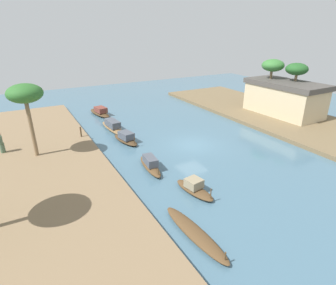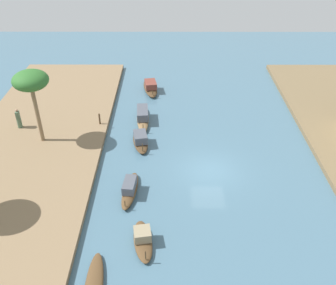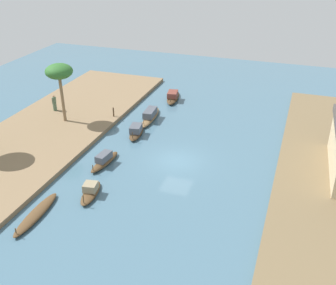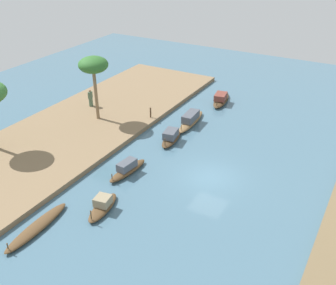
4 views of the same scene
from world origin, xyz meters
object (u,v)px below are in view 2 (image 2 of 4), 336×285
at_px(sampan_with_tall_canopy, 140,140).
at_px(palm_tree_left_near, 31,82).
at_px(sampan_midstream, 130,189).
at_px(sampan_near_left_bank, 143,116).
at_px(sampan_upstream_small, 150,87).
at_px(sampan_open_hull, 143,239).
at_px(person_on_near_bank, 19,119).
at_px(mooring_post, 100,119).

xyz_separation_m(sampan_with_tall_canopy, palm_tree_left_near, (0.07, -7.73, 5.00)).
bearing_deg(sampan_midstream, sampan_near_left_bank, -175.97).
bearing_deg(sampan_upstream_small, sampan_near_left_bank, -13.54).
distance_m(sampan_midstream, sampan_upstream_small, 15.95).
distance_m(sampan_midstream, sampan_open_hull, 4.52).
bearing_deg(sampan_with_tall_canopy, sampan_midstream, -13.13).
relative_size(sampan_with_tall_canopy, person_on_near_bank, 2.22).
height_order(sampan_with_tall_canopy, sampan_open_hull, sampan_with_tall_canopy).
bearing_deg(person_on_near_bank, mooring_post, -92.55).
relative_size(person_on_near_bank, mooring_post, 1.76).
height_order(sampan_with_tall_canopy, palm_tree_left_near, palm_tree_left_near).
height_order(sampan_near_left_bank, sampan_open_hull, sampan_near_left_bank).
xyz_separation_m(sampan_near_left_bank, person_on_near_bank, (1.89, -10.10, 0.70)).
xyz_separation_m(sampan_upstream_small, sampan_near_left_bank, (6.12, -0.42, 0.05)).
xyz_separation_m(sampan_upstream_small, person_on_near_bank, (8.01, -10.51, 0.75)).
bearing_deg(sampan_near_left_bank, palm_tree_left_near, -67.69).
height_order(sampan_midstream, mooring_post, mooring_post).
distance_m(person_on_near_bank, mooring_post, 6.59).
xyz_separation_m(sampan_with_tall_canopy, sampan_near_left_bank, (-3.78, -0.03, 0.05)).
distance_m(sampan_upstream_small, sampan_open_hull, 20.33).
distance_m(sampan_near_left_bank, palm_tree_left_near, 9.93).
bearing_deg(sampan_midstream, palm_tree_left_near, -123.14).
distance_m(sampan_with_tall_canopy, sampan_near_left_bank, 3.78).
bearing_deg(person_on_near_bank, sampan_midstream, -136.59).
relative_size(sampan_midstream, palm_tree_left_near, 0.67).
bearing_deg(sampan_near_left_bank, sampan_upstream_small, 171.84).
bearing_deg(sampan_open_hull, person_on_near_bank, -147.94).
bearing_deg(palm_tree_left_near, sampan_open_hull, 39.44).
xyz_separation_m(sampan_with_tall_canopy, mooring_post, (-2.48, -3.57, 0.49)).
height_order(sampan_midstream, sampan_open_hull, sampan_midstream).
relative_size(sampan_with_tall_canopy, palm_tree_left_near, 0.65).
distance_m(sampan_upstream_small, palm_tree_left_near, 13.79).
relative_size(sampan_midstream, sampan_near_left_bank, 0.75).
height_order(sampan_upstream_small, mooring_post, mooring_post).
height_order(sampan_with_tall_canopy, sampan_near_left_bank, sampan_near_left_bank).
bearing_deg(sampan_midstream, sampan_with_tall_canopy, -177.32).
bearing_deg(sampan_midstream, sampan_upstream_small, -176.83).
height_order(sampan_open_hull, person_on_near_bank, person_on_near_bank).
relative_size(person_on_near_bank, palm_tree_left_near, 0.29).
distance_m(sampan_upstream_small, mooring_post, 8.42).
bearing_deg(person_on_near_bank, sampan_with_tall_canopy, -108.24).
bearing_deg(person_on_near_bank, sampan_near_left_bank, -87.05).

